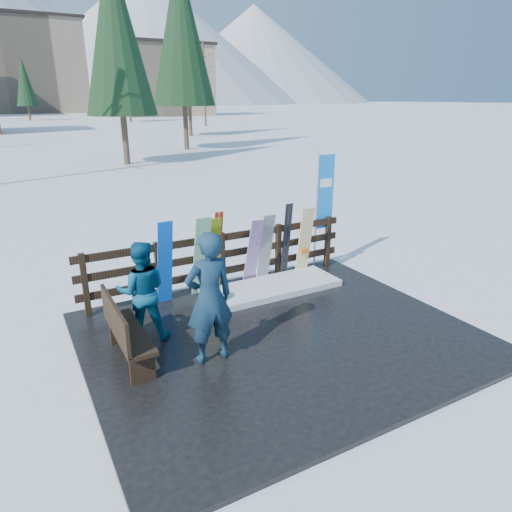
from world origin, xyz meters
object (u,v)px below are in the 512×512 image
snowboard_4 (265,249)px  person_back (142,291)px  bench (124,330)px  snowboard_1 (201,257)px  snowboard_2 (214,257)px  snowboard_3 (253,252)px  snowboard_5 (305,242)px  rental_flag (323,197)px  snowboard_0 (165,263)px  person_front (209,298)px

snowboard_4 → person_back: 2.99m
bench → snowboard_1: bearing=40.8°
snowboard_2 → snowboard_3: (0.86, -0.00, -0.05)m
snowboard_5 → rental_flag: size_ratio=0.58×
snowboard_2 → snowboard_0: bearing=-180.0°
person_front → snowboard_2: bearing=-115.0°
snowboard_2 → bench: bearing=-142.7°
snowboard_4 → rental_flag: 1.84m
snowboard_1 → snowboard_4: 1.39m
snowboard_1 → snowboard_2: bearing=0.0°
snowboard_3 → snowboard_5: 1.24m
snowboard_1 → snowboard_5: bearing=0.0°
snowboard_4 → snowboard_1: bearing=180.0°
snowboard_0 → bench: bearing=-125.7°
snowboard_0 → snowboard_4: size_ratio=1.10×
snowboard_0 → snowboard_5: 3.05m
bench → rental_flag: bearing=21.2°
snowboard_2 → person_back: bearing=-148.0°
snowboard_3 → person_back: person_back is taller
bench → person_front: bearing=-24.9°
snowboard_1 → person_back: 1.76m
snowboard_3 → rental_flag: rental_flag is taller
snowboard_2 → snowboard_3: size_ratio=1.03×
snowboard_5 → person_front: 3.75m
snowboard_0 → snowboard_5: size_ratio=1.09×
snowboard_5 → person_front: person_front is taller
snowboard_0 → snowboard_2: (0.95, 0.00, -0.04)m
snowboard_2 → snowboard_5: size_ratio=1.02×
snowboard_1 → snowboard_3: (1.10, 0.00, -0.09)m
snowboard_0 → snowboard_3: snowboard_0 is taller
bench → person_back: (0.44, 0.56, 0.29)m
bench → snowboard_4: (3.24, 1.60, 0.22)m
bench → person_front: 1.30m
snowboard_0 → person_back: (-0.71, -1.04, -0.01)m
snowboard_1 → person_front: 2.25m
snowboard_5 → person_front: (-3.09, -2.12, 0.22)m
snowboard_2 → snowboard_4: size_ratio=1.03×
snowboard_5 → snowboard_3: bearing=180.0°
snowboard_3 → person_back: bearing=-157.6°
bench → snowboard_4: bearing=26.3°
person_back → snowboard_4: bearing=-141.9°
snowboard_0 → person_back: 1.26m
snowboard_2 → person_front: person_front is taller
person_front → snowboard_5: bearing=-145.4°
snowboard_3 → person_front: bearing=-131.2°
snowboard_0 → person_back: size_ratio=1.03×
snowboard_0 → snowboard_3: 1.81m
snowboard_4 → person_front: person_front is taller
person_front → snowboard_4: bearing=-135.0°
bench → snowboard_4: size_ratio=1.00×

